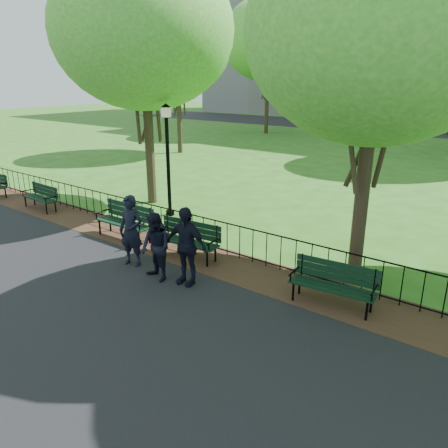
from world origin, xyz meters
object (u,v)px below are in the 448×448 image
Objects in this scene: lamppost at (168,156)px; tree_near_w at (143,31)px; park_bench_right_a at (334,280)px; person_mid at (156,247)px; tree_near_e at (379,30)px; tree_far_w at (269,39)px; park_bench_main at (176,233)px; tree_mid_w at (177,49)px; park_bench_left_b at (42,194)px; person_left at (131,231)px; person_right at (186,246)px; park_bench_left_a at (126,217)px; taxi at (333,119)px.

tree_near_w is at bearing 155.34° from lamppost.
person_mid is at bearing -165.72° from park_bench_right_a.
park_bench_right_a is 7.50m from lamppost.
tree_near_e is 0.74× the size of tree_far_w.
park_bench_main is 17.43m from tree_mid_w.
tree_near_e reaches higher than park_bench_left_b.
tree_far_w is 28.29m from person_left.
tree_mid_w is 17.88m from person_left.
lamppost reaches higher than person_right.
person_right reaches higher than park_bench_right_a.
park_bench_left_b is 0.22× the size of tree_near_e.
park_bench_main is 3.83m from lamppost.
tree_far_w is at bearing 112.67° from park_bench_left_a.
tree_near_e is (6.68, -0.54, 3.34)m from lamppost.
tree_near_w reaches higher than park_bench_right_a.
tree_near_e is 1.90× the size of taxi.
tree_near_w is 29.89m from taxi.
park_bench_left_a is at bearing -66.43° from tree_far_w.
lamppost is at bearing 175.34° from tree_near_e.
tree_near_e reaches higher than taxi.
lamppost is 13.63m from tree_mid_w.
tree_near_e is 6.99m from person_left.
tree_near_w reaches higher than person_left.
tree_near_e is 4.38× the size of person_left.
park_bench_right_a is (11.00, -0.16, 0.02)m from park_bench_left_b.
lamppost is (-0.59, 2.36, 1.36)m from park_bench_left_a.
person_right is (13.67, -24.80, -6.36)m from tree_far_w.
tree_far_w is (-5.70, 23.56, 6.72)m from park_bench_left_b.
lamppost is 0.90× the size of taxi.
tree_near_w is 8.46m from tree_near_e.
park_bench_left_a is 26.68m from tree_far_w.
person_mid reaches higher than park_bench_left_b.
tree_near_w reaches higher than tree_near_e.
person_left is (10.84, -13.28, -5.08)m from tree_mid_w.
park_bench_right_a is (4.34, 0.03, -0.07)m from park_bench_main.
tree_near_w is 7.62m from person_left.
tree_mid_w is 5.45× the size of person_mid.
park_bench_left_a is at bearing 173.42° from park_bench_right_a.
tree_near_e is at bearing 56.34° from person_mid.
tree_mid_w is (-11.27, 12.18, 5.34)m from park_bench_main.
park_bench_right_a is 3.23m from person_right.
person_right is at bearing -19.44° from park_bench_left_a.
person_right is (-3.03, -1.08, 0.34)m from park_bench_right_a.
tree_near_e reaches higher than person_left.
person_right is 35.03m from taxi.
lamppost is 5.36m from person_right.
person_left is at bearing -172.92° from park_bench_right_a.
park_bench_left_a is 0.23× the size of tree_near_w.
lamppost is 4.29m from tree_near_w.
lamppost reaches higher than person_left.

